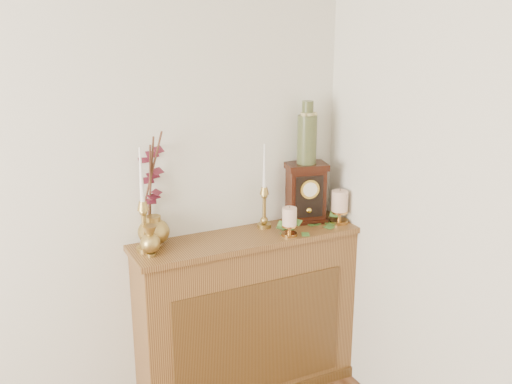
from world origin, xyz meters
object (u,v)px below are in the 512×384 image
bud_vase (150,241)px  candlestick_center (264,201)px  ceramic_vase (307,136)px  candlestick_left (144,218)px  ginger_jar (152,193)px  mantel_clock (306,193)px

bud_vase → candlestick_center: bearing=10.2°
bud_vase → ceramic_vase: ceramic_vase is taller
candlestick_left → ginger_jar: size_ratio=0.89×
ginger_jar → mantel_clock: ginger_jar is taller
ginger_jar → mantel_clock: size_ratio=1.77×
candlestick_left → mantel_clock: (0.93, 0.03, -0.01)m
ginger_jar → mantel_clock: (0.86, -0.05, -0.10)m
candlestick_left → ginger_jar: (0.07, 0.09, 0.09)m
candlestick_left → ginger_jar: ginger_jar is taller
candlestick_center → candlestick_left: bearing=-176.2°
candlestick_center → ginger_jar: ginger_jar is taller
bud_vase → mantel_clock: 0.93m
mantel_clock → ceramic_vase: (0.00, 0.00, 0.32)m
candlestick_center → mantel_clock: candlestick_center is taller
candlestick_left → ceramic_vase: bearing=2.2°
candlestick_center → ginger_jar: bearing=175.9°
ceramic_vase → mantel_clock: bearing=-103.4°
mantel_clock → ceramic_vase: size_ratio=0.98×
ginger_jar → candlestick_left: bearing=-130.0°
candlestick_left → ginger_jar: 0.15m
candlestick_center → ceramic_vase: bearing=-1.9°
bud_vase → ginger_jar: size_ratio=0.26×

